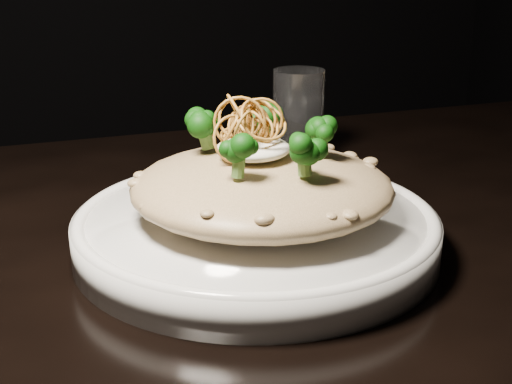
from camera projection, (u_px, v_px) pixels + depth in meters
table at (331, 297)px, 0.73m from camera, size 1.10×0.80×0.75m
plate at (256, 232)px, 0.64m from camera, size 0.32×0.32×0.03m
risotto at (262, 187)px, 0.63m from camera, size 0.23×0.23×0.05m
broccoli at (258, 133)px, 0.61m from camera, size 0.13×0.13×0.05m
cheese at (253, 148)px, 0.62m from camera, size 0.06×0.06×0.02m
shallots at (249, 116)px, 0.60m from camera, size 0.06×0.06×0.04m
drinking_glass at (298, 115)px, 0.89m from camera, size 0.07×0.07×0.11m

